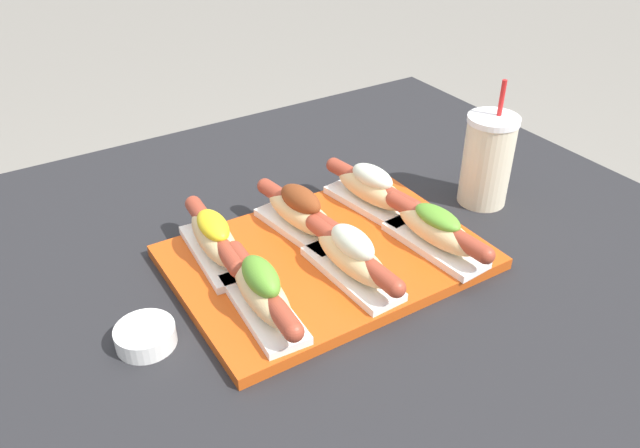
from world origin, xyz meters
name	(u,v)px	position (x,y,z in m)	size (l,w,h in m)	color
patio_table	(297,414)	(0.00, 0.00, 0.37)	(1.31, 1.03, 0.75)	#232326
serving_tray	(327,257)	(0.03, -0.05, 0.76)	(0.45, 0.32, 0.02)	#CC4C14
hot_dog_0	(262,291)	(-0.11, -0.12, 0.80)	(0.07, 0.21, 0.08)	white
hot_dog_1	(352,256)	(0.03, -0.12, 0.80)	(0.07, 0.21, 0.08)	white
hot_dog_2	(436,230)	(0.18, -0.12, 0.80)	(0.07, 0.21, 0.07)	white
hot_dog_3	(214,238)	(-0.11, 0.03, 0.80)	(0.07, 0.21, 0.07)	white
hot_dog_4	(301,212)	(0.03, 0.02, 0.80)	(0.08, 0.21, 0.08)	white
hot_dog_5	(372,189)	(0.17, 0.02, 0.80)	(0.09, 0.21, 0.07)	white
sauce_bowl	(145,335)	(-0.26, -0.07, 0.76)	(0.08, 0.08, 0.03)	white
drink_cup	(487,160)	(0.36, -0.04, 0.83)	(0.09, 0.09, 0.22)	beige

